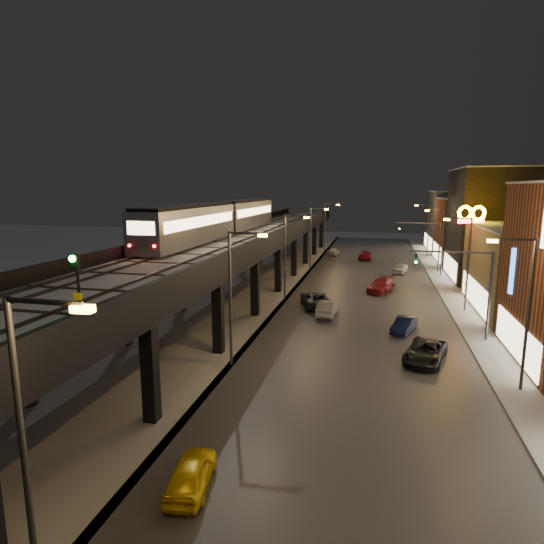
{
  "coord_description": "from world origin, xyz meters",
  "views": [
    {
      "loc": [
        8.47,
        -14.46,
        11.7
      ],
      "look_at": [
        0.29,
        20.77,
        5.0
      ],
      "focal_mm": 30.0,
      "sensor_mm": 36.0,
      "label": 1
    }
  ],
  "objects_px": {
    "car_mid_silver": "(315,300)",
    "car_onc_white": "(381,286)",
    "car_near_white": "(327,309)",
    "car_mid_dark": "(365,255)",
    "car_taxi": "(191,474)",
    "subway_train": "(222,218)",
    "car_onc_dark": "(425,352)",
    "car_far_white": "(334,252)",
    "rail_signal": "(76,276)",
    "car_onc_red": "(400,269)",
    "car_onc_silver": "(404,326)"
  },
  "relations": [
    {
      "from": "subway_train",
      "to": "car_onc_white",
      "type": "distance_m",
      "value": 19.57
    },
    {
      "from": "rail_signal",
      "to": "car_onc_silver",
      "type": "bearing_deg",
      "value": 60.56
    },
    {
      "from": "car_taxi",
      "to": "car_onc_white",
      "type": "bearing_deg",
      "value": -109.54
    },
    {
      "from": "subway_train",
      "to": "car_mid_dark",
      "type": "height_order",
      "value": "subway_train"
    },
    {
      "from": "subway_train",
      "to": "car_onc_dark",
      "type": "distance_m",
      "value": 28.01
    },
    {
      "from": "car_near_white",
      "to": "car_taxi",
      "type": "bearing_deg",
      "value": 87.63
    },
    {
      "from": "car_near_white",
      "to": "car_far_white",
      "type": "xyz_separation_m",
      "value": [
        -3.01,
        38.76,
        -0.07
      ]
    },
    {
      "from": "car_onc_silver",
      "to": "car_onc_white",
      "type": "distance_m",
      "value": 14.91
    },
    {
      "from": "car_onc_dark",
      "to": "car_onc_white",
      "type": "relative_size",
      "value": 0.98
    },
    {
      "from": "rail_signal",
      "to": "car_onc_white",
      "type": "xyz_separation_m",
      "value": [
        11.24,
        37.9,
        -7.83
      ]
    },
    {
      "from": "car_near_white",
      "to": "car_mid_dark",
      "type": "distance_m",
      "value": 35.33
    },
    {
      "from": "subway_train",
      "to": "car_onc_red",
      "type": "relative_size",
      "value": 8.74
    },
    {
      "from": "car_far_white",
      "to": "car_near_white",
      "type": "bearing_deg",
      "value": 102.27
    },
    {
      "from": "car_taxi",
      "to": "car_onc_dark",
      "type": "distance_m",
      "value": 19.0
    },
    {
      "from": "rail_signal",
      "to": "car_mid_dark",
      "type": "xyz_separation_m",
      "value": [
        8.74,
        61.91,
        -7.85
      ]
    },
    {
      "from": "car_taxi",
      "to": "car_mid_silver",
      "type": "distance_m",
      "value": 28.9
    },
    {
      "from": "car_mid_dark",
      "to": "car_onc_red",
      "type": "distance_m",
      "value": 12.74
    },
    {
      "from": "car_taxi",
      "to": "car_mid_dark",
      "type": "bearing_deg",
      "value": -102.84
    },
    {
      "from": "car_taxi",
      "to": "car_onc_dark",
      "type": "height_order",
      "value": "car_onc_dark"
    },
    {
      "from": "car_onc_red",
      "to": "car_mid_dark",
      "type": "bearing_deg",
      "value": 127.18
    },
    {
      "from": "subway_train",
      "to": "car_far_white",
      "type": "bearing_deg",
      "value": 72.63
    },
    {
      "from": "rail_signal",
      "to": "car_onc_white",
      "type": "bearing_deg",
      "value": 73.48
    },
    {
      "from": "car_taxi",
      "to": "car_mid_dark",
      "type": "distance_m",
      "value": 61.29
    },
    {
      "from": "car_taxi",
      "to": "rail_signal",
      "type": "bearing_deg",
      "value": 3.77
    },
    {
      "from": "car_mid_silver",
      "to": "car_onc_white",
      "type": "bearing_deg",
      "value": -144.7
    },
    {
      "from": "car_near_white",
      "to": "car_far_white",
      "type": "distance_m",
      "value": 38.87
    },
    {
      "from": "car_onc_silver",
      "to": "car_near_white",
      "type": "bearing_deg",
      "value": 170.42
    },
    {
      "from": "car_taxi",
      "to": "car_onc_silver",
      "type": "distance_m",
      "value": 24.1
    },
    {
      "from": "car_taxi",
      "to": "car_mid_silver",
      "type": "xyz_separation_m",
      "value": [
        1.0,
        28.88,
        0.12
      ]
    },
    {
      "from": "rail_signal",
      "to": "car_taxi",
      "type": "distance_m",
      "value": 8.86
    },
    {
      "from": "car_onc_silver",
      "to": "car_onc_dark",
      "type": "height_order",
      "value": "car_onc_dark"
    },
    {
      "from": "car_far_white",
      "to": "car_onc_red",
      "type": "distance_m",
      "value": 18.47
    },
    {
      "from": "subway_train",
      "to": "car_onc_white",
      "type": "relative_size",
      "value": 7.04
    },
    {
      "from": "car_mid_dark",
      "to": "car_onc_white",
      "type": "relative_size",
      "value": 0.97
    },
    {
      "from": "rail_signal",
      "to": "car_far_white",
      "type": "relative_size",
      "value": 0.73
    },
    {
      "from": "subway_train",
      "to": "car_far_white",
      "type": "distance_m",
      "value": 33.54
    },
    {
      "from": "car_onc_silver",
      "to": "car_onc_white",
      "type": "xyz_separation_m",
      "value": [
        -1.79,
        14.81,
        0.13
      ]
    },
    {
      "from": "rail_signal",
      "to": "car_onc_dark",
      "type": "xyz_separation_m",
      "value": [
        14.09,
        16.8,
        -7.87
      ]
    },
    {
      "from": "car_far_white",
      "to": "car_onc_red",
      "type": "xyz_separation_m",
      "value": [
        10.55,
        -15.16,
        0.06
      ]
    },
    {
      "from": "car_onc_silver",
      "to": "car_onc_dark",
      "type": "distance_m",
      "value": 6.38
    },
    {
      "from": "car_mid_silver",
      "to": "car_onc_silver",
      "type": "bearing_deg",
      "value": 124.45
    },
    {
      "from": "car_mid_dark",
      "to": "car_onc_red",
      "type": "height_order",
      "value": "car_mid_dark"
    },
    {
      "from": "car_far_white",
      "to": "car_onc_dark",
      "type": "relative_size",
      "value": 0.75
    },
    {
      "from": "car_near_white",
      "to": "car_far_white",
      "type": "bearing_deg",
      "value": -82.36
    },
    {
      "from": "car_taxi",
      "to": "car_onc_white",
      "type": "relative_size",
      "value": 0.72
    },
    {
      "from": "subway_train",
      "to": "car_taxi",
      "type": "height_order",
      "value": "subway_train"
    },
    {
      "from": "car_onc_silver",
      "to": "car_onc_white",
      "type": "bearing_deg",
      "value": 115.45
    },
    {
      "from": "car_mid_silver",
      "to": "car_mid_dark",
      "type": "height_order",
      "value": "car_mid_silver"
    },
    {
      "from": "car_mid_dark",
      "to": "car_onc_silver",
      "type": "distance_m",
      "value": 39.05
    },
    {
      "from": "car_onc_red",
      "to": "car_mid_silver",
      "type": "bearing_deg",
      "value": -100.45
    }
  ]
}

